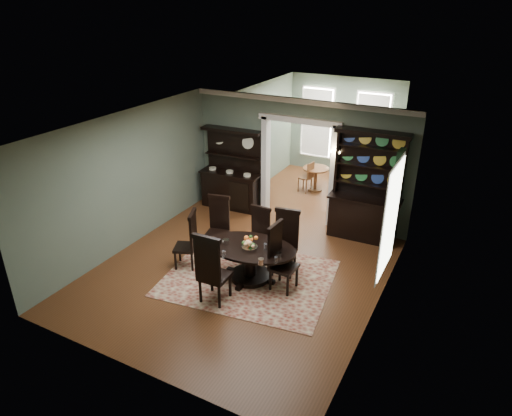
{
  "coord_description": "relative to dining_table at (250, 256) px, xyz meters",
  "views": [
    {
      "loc": [
        3.97,
        -6.77,
        5.13
      ],
      "look_at": [
        0.09,
        0.6,
        1.24
      ],
      "focal_mm": 32.0,
      "sensor_mm": 36.0,
      "label": 1
    }
  ],
  "objects": [
    {
      "name": "centerpiece",
      "position": [
        0.03,
        -0.09,
        0.29
      ],
      "size": [
        1.55,
        1.0,
        0.25
      ],
      "color": "silver",
      "rests_on": "dining_table"
    },
    {
      "name": "rug",
      "position": [
        -0.02,
        -0.03,
        -0.5
      ],
      "size": [
        3.52,
        2.91,
        0.01
      ],
      "primitive_type": "cube",
      "rotation": [
        0.0,
        0.0,
        0.13
      ],
      "color": "maroon",
      "rests_on": "floor"
    },
    {
      "name": "chair_end_right",
      "position": [
        0.62,
        -0.01,
        0.2
      ],
      "size": [
        0.5,
        0.53,
        1.34
      ],
      "rotation": [
        0.0,
        0.0,
        -1.64
      ],
      "color": "black",
      "rests_on": "rug"
    },
    {
      "name": "chair_far_left",
      "position": [
        -1.15,
        0.68,
        0.17
      ],
      "size": [
        0.56,
        0.54,
        1.27
      ],
      "rotation": [
        0.0,
        0.0,
        3.36
      ],
      "color": "black",
      "rests_on": "rug"
    },
    {
      "name": "chair_far_mid",
      "position": [
        -0.19,
        0.73,
        0.13
      ],
      "size": [
        0.46,
        0.43,
        1.2
      ],
      "rotation": [
        0.0,
        0.0,
        3.12
      ],
      "color": "black",
      "rests_on": "rug"
    },
    {
      "name": "chair_far_right",
      "position": [
        0.49,
        0.59,
        0.2
      ],
      "size": [
        0.57,
        0.54,
        1.34
      ],
      "rotation": [
        0.0,
        0.0,
        3.31
      ],
      "color": "black",
      "rests_on": "rug"
    },
    {
      "name": "parlor",
      "position": [
        -0.29,
        5.56,
        1.01
      ],
      "size": [
        3.51,
        3.5,
        3.01
      ],
      "color": "#5B2F17",
      "rests_on": "ground"
    },
    {
      "name": "sideboard",
      "position": [
        -2.07,
        2.78,
        0.23
      ],
      "size": [
        1.63,
        0.67,
        2.1
      ],
      "rotation": [
        0.0,
        0.0,
        0.06
      ],
      "color": "black",
      "rests_on": "floor"
    },
    {
      "name": "doorway_trim",
      "position": [
        -0.29,
        3.03,
        1.12
      ],
      "size": [
        2.08,
        0.25,
        2.57
      ],
      "color": "silver",
      "rests_on": "floor"
    },
    {
      "name": "chair_end_left",
      "position": [
        -1.3,
        -0.2,
        0.15
      ],
      "size": [
        0.58,
        0.59,
        1.25
      ],
      "rotation": [
        0.0,
        0.0,
        1.95
      ],
      "color": "black",
      "rests_on": "rug"
    },
    {
      "name": "parlor_chair_right",
      "position": [
        0.26,
        4.84,
        0.02
      ],
      "size": [
        0.41,
        0.41,
        0.98
      ],
      "rotation": [
        0.0,
        0.0,
        -1.56
      ],
      "color": "brown",
      "rests_on": "parlor_floor"
    },
    {
      "name": "dining_table",
      "position": [
        0.0,
        0.0,
        0.0
      ],
      "size": [
        1.95,
        1.87,
        0.72
      ],
      "rotation": [
        0.0,
        0.0,
        0.12
      ],
      "color": "black",
      "rests_on": "rug"
    },
    {
      "name": "room",
      "position": [
        -0.29,
        0.07,
        1.07
      ],
      "size": [
        5.51,
        6.01,
        3.01
      ],
      "color": "#5B2F17",
      "rests_on": "ground"
    },
    {
      "name": "wall_sconce",
      "position": [
        0.66,
        2.87,
        1.39
      ],
      "size": [
        0.27,
        0.21,
        0.21
      ],
      "color": "#C38B34",
      "rests_on": "back_wall_right"
    },
    {
      "name": "parlor_chair_left",
      "position": [
        -0.68,
        4.63,
        -0.02
      ],
      "size": [
        0.4,
        0.39,
        0.9
      ],
      "rotation": [
        0.0,
        0.0,
        1.39
      ],
      "color": "brown",
      "rests_on": "parlor_floor"
    },
    {
      "name": "parlor_table",
      "position": [
        -0.5,
        4.85,
        -0.05
      ],
      "size": [
        0.74,
        0.74,
        0.69
      ],
      "color": "brown",
      "rests_on": "parlor_floor"
    },
    {
      "name": "right_window",
      "position": [
        2.4,
        0.96,
        1.1
      ],
      "size": [
        0.15,
        1.47,
        2.12
      ],
      "color": "white",
      "rests_on": "wall_right"
    },
    {
      "name": "welsh_dresser",
      "position": [
        1.48,
        2.75,
        0.41
      ],
      "size": [
        1.64,
        0.65,
        2.52
      ],
      "rotation": [
        0.0,
        0.0,
        0.03
      ],
      "color": "black",
      "rests_on": "floor"
    },
    {
      "name": "chair_near",
      "position": [
        -0.23,
        -1.05,
        0.25
      ],
      "size": [
        0.55,
        0.52,
        1.44
      ],
      "rotation": [
        0.0,
        0.0,
        0.03
      ],
      "color": "black",
      "rests_on": "rug"
    }
  ]
}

